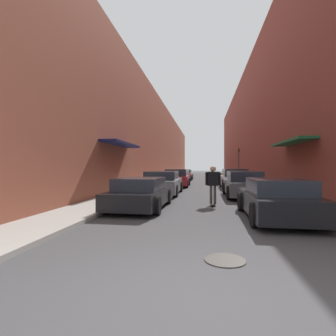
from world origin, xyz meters
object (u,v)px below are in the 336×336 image
Objects in this scene: parked_car_left_4 at (185,175)px; skateboarder at (213,181)px; parked_car_left_3 at (181,176)px; traffic_light at (239,160)px; manhole_cover at (225,260)px; parked_car_left_1 at (163,183)px; parked_car_left_2 at (177,178)px; parked_car_right_0 at (277,199)px; parked_car_right_1 at (243,185)px; parked_car_right_2 at (234,179)px; parked_car_left_0 at (141,193)px.

skateboarder is (2.72, -20.64, 0.39)m from parked_car_left_4.
traffic_light is (6.11, 3.14, 1.64)m from parked_car_left_3.
parked_car_left_1 is at bearing 104.75° from manhole_cover.
parked_car_left_2 is at bearing 88.11° from parked_car_left_1.
parked_car_left_2 is 10.55m from traffic_light.
traffic_light reaches higher than manhole_cover.
parked_car_left_3 is 1.06× the size of parked_car_right_0.
parked_car_right_1 is (4.24, -6.88, -0.01)m from parked_car_left_2.
parked_car_left_1 is at bearing -91.89° from parked_car_left_2.
traffic_light reaches higher than skateboarder.
parked_car_left_4 is 0.97× the size of parked_car_right_1.
parked_car_right_2 is (4.40, -1.18, 0.03)m from parked_car_left_2.
parked_car_left_4 is at bearing 101.11° from parked_car_right_0.
skateboarder reaches higher than manhole_cover.
manhole_cover is (2.56, -16.44, -0.66)m from parked_car_left_2.
parked_car_left_2 is at bearing -124.79° from traffic_light.
parked_car_left_1 is 16.50m from parked_car_left_4.
parked_car_left_4 is 27.12m from manhole_cover.
parked_car_left_4 is at bearing 89.95° from parked_car_left_0.
traffic_light reaches higher than parked_car_left_4.
skateboarder reaches higher than parked_car_left_3.
parked_car_left_3 is at bearing 104.15° from parked_car_right_0.
parked_car_left_1 is 5.96m from parked_car_left_2.
parked_car_right_2 is at bearing 89.98° from parked_car_right_0.
parked_car_left_1 reaches higher than parked_car_right_0.
skateboarder is at bearing -75.76° from parked_car_left_2.
skateboarder is (2.72, -15.52, 0.35)m from parked_car_left_3.
parked_car_right_1 reaches higher than parked_car_left_0.
parked_car_left_0 is 6.22× the size of manhole_cover.
parked_car_right_1 is at bearing -11.78° from parked_car_left_1.
traffic_light is (6.10, -1.98, 1.68)m from parked_car_left_4.
parked_car_left_4 reaches higher than manhole_cover.
parked_car_left_1 is 2.92× the size of skateboarder.
parked_car_left_2 is 1.02× the size of parked_car_right_0.
parked_car_left_2 is (0.18, 11.23, 0.09)m from parked_car_left_0.
parked_car_right_2 reaches higher than parked_car_right_0.
traffic_light is at bearing 67.06° from parked_car_left_1.
parked_car_left_0 is 0.96× the size of parked_car_right_2.
parked_car_left_2 is 2.63× the size of skateboarder.
parked_car_right_2 reaches higher than manhole_cover.
parked_car_left_3 is 1.27× the size of traffic_light.
parked_car_right_1 is (4.40, -12.30, 0.01)m from parked_car_left_3.
traffic_light reaches higher than parked_car_right_0.
manhole_cover is (2.76, -10.48, -0.64)m from parked_car_left_1.
skateboarder is 19.01m from traffic_light.
traffic_light is at bearing 80.97° from parked_car_right_2.
parked_car_left_2 is 5.42m from parked_car_left_3.
skateboarder is (-1.68, -3.22, 0.34)m from parked_car_right_1.
parked_car_left_0 is at bearing -90.06° from parked_car_left_3.
parked_car_left_4 is at bearing 90.86° from parked_car_left_2.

